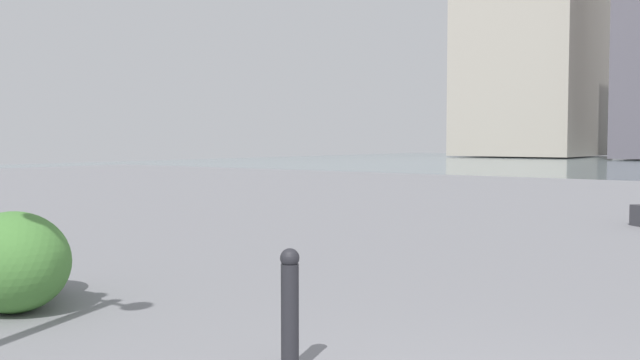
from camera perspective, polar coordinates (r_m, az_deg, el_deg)
building_annex at (r=76.45m, az=16.78°, el=10.94°), size 11.83×14.93×24.00m
bollard_near at (r=4.80m, az=-2.43°, el=-10.20°), size 0.13×0.13×0.83m
shrub_low at (r=6.98m, az=-23.35°, el=-6.05°), size 1.07×0.96×0.91m
shrub_wide at (r=7.66m, az=-23.04°, el=-5.68°), size 0.93×0.84×0.79m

